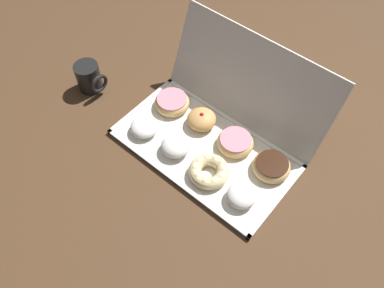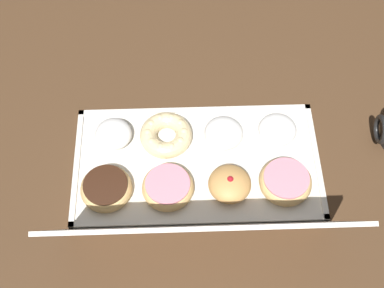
# 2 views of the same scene
# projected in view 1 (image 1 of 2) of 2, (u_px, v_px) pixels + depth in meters

# --- Properties ---
(ground_plane) EXTENTS (3.00, 3.00, 0.00)m
(ground_plane) POSITION_uv_depth(u_px,v_px,m) (204.00, 151.00, 1.19)
(ground_plane) COLOR #4C331E
(donut_box) EXTENTS (0.54, 0.29, 0.01)m
(donut_box) POSITION_uv_depth(u_px,v_px,m) (204.00, 150.00, 1.19)
(donut_box) COLOR silver
(donut_box) RESTS_ON ground
(box_lid_open) EXTENTS (0.54, 0.12, 0.27)m
(box_lid_open) POSITION_uv_depth(u_px,v_px,m) (248.00, 82.00, 1.17)
(box_lid_open) COLOR silver
(box_lid_open) RESTS_ON ground
(powdered_filled_donut_0) EXTENTS (0.09, 0.09, 0.04)m
(powdered_filled_donut_0) POSITION_uv_depth(u_px,v_px,m) (144.00, 127.00, 1.20)
(powdered_filled_donut_0) COLOR white
(powdered_filled_donut_0) RESTS_ON donut_box
(powdered_filled_donut_1) EXTENTS (0.09, 0.09, 0.05)m
(powdered_filled_donut_1) POSITION_uv_depth(u_px,v_px,m) (176.00, 146.00, 1.16)
(powdered_filled_donut_1) COLOR white
(powdered_filled_donut_1) RESTS_ON donut_box
(cruller_donut_2) EXTENTS (0.12, 0.12, 0.04)m
(cruller_donut_2) POSITION_uv_depth(u_px,v_px,m) (209.00, 171.00, 1.11)
(cruller_donut_2) COLOR beige
(cruller_donut_2) RESTS_ON donut_box
(powdered_filled_donut_3) EXTENTS (0.08, 0.08, 0.04)m
(powdered_filled_donut_3) POSITION_uv_depth(u_px,v_px,m) (241.00, 196.00, 1.07)
(powdered_filled_donut_3) COLOR white
(powdered_filled_donut_3) RESTS_ON donut_box
(pink_frosted_donut_4) EXTENTS (0.11, 0.11, 0.04)m
(pink_frosted_donut_4) POSITION_uv_depth(u_px,v_px,m) (172.00, 102.00, 1.26)
(pink_frosted_donut_4) COLOR #E5B770
(pink_frosted_donut_4) RESTS_ON donut_box
(jelly_filled_donut_5) EXTENTS (0.09, 0.09, 0.05)m
(jelly_filled_donut_5) POSITION_uv_depth(u_px,v_px,m) (202.00, 119.00, 1.22)
(jelly_filled_donut_5) COLOR tan
(jelly_filled_donut_5) RESTS_ON donut_box
(pink_frosted_donut_6) EXTENTS (0.11, 0.11, 0.04)m
(pink_frosted_donut_6) POSITION_uv_depth(u_px,v_px,m) (235.00, 142.00, 1.17)
(pink_frosted_donut_6) COLOR #E5B770
(pink_frosted_donut_6) RESTS_ON donut_box
(chocolate_frosted_donut_7) EXTENTS (0.11, 0.11, 0.04)m
(chocolate_frosted_donut_7) POSITION_uv_depth(u_px,v_px,m) (271.00, 166.00, 1.12)
(chocolate_frosted_donut_7) COLOR #E5B770
(chocolate_frosted_donut_7) RESTS_ON donut_box
(coffee_mug) EXTENTS (0.10, 0.08, 0.10)m
(coffee_mug) POSITION_uv_depth(u_px,v_px,m) (89.00, 77.00, 1.30)
(coffee_mug) COLOR black
(coffee_mug) RESTS_ON ground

